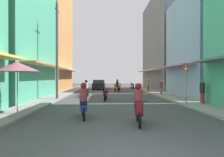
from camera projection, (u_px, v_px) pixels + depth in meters
ground_plane at (113, 96)px, 20.09m from camera, size 86.04×86.04×0.00m
sidewalk_left at (59, 96)px, 19.94m from camera, size 1.76×47.11×0.12m
sidewalk_right at (165, 95)px, 20.24m from camera, size 1.76×47.11×0.12m
building_left_mid at (6, 34)px, 17.38m from camera, size 7.05×10.25×10.89m
building_left_far at (44, 38)px, 28.12m from camera, size 7.05×10.26×14.25m
building_right_mid at (212, 47)px, 18.90m from camera, size 7.05×8.22×9.16m
building_right_far at (171, 44)px, 30.75m from camera, size 7.05×13.84×13.46m
motorbike_orange at (117, 86)px, 26.27m from camera, size 0.70×1.76×1.58m
motorbike_white at (120, 87)px, 29.51m from camera, size 0.55×1.81×0.96m
motorbike_red at (106, 94)px, 16.46m from camera, size 0.55×1.81×0.96m
motorbike_blue at (83, 102)px, 9.17m from camera, size 0.58×1.80×1.58m
motorbike_maroon at (139, 106)px, 7.99m from camera, size 0.55×1.81×1.58m
motorbike_black at (86, 89)px, 19.14m from camera, size 0.62×1.79×1.58m
motorbike_silver at (132, 86)px, 32.28m from camera, size 0.56×1.80×0.96m
parked_car at (99, 85)px, 31.26m from camera, size 1.94×4.17×1.45m
pedestrian_foreground at (148, 84)px, 27.05m from camera, size 0.44×0.44×1.70m
pedestrian_far at (202, 92)px, 13.57m from camera, size 0.34×0.34×1.70m
pedestrian_crossing at (161, 88)px, 20.73m from camera, size 0.34×0.34×1.57m
vendor_umbrella at (17, 67)px, 9.72m from camera, size 2.05×2.05×2.53m
utility_pole at (57, 51)px, 16.48m from camera, size 0.20×1.20×7.71m
street_sign_no_entry at (186, 79)px, 13.09m from camera, size 0.07×0.60×2.65m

